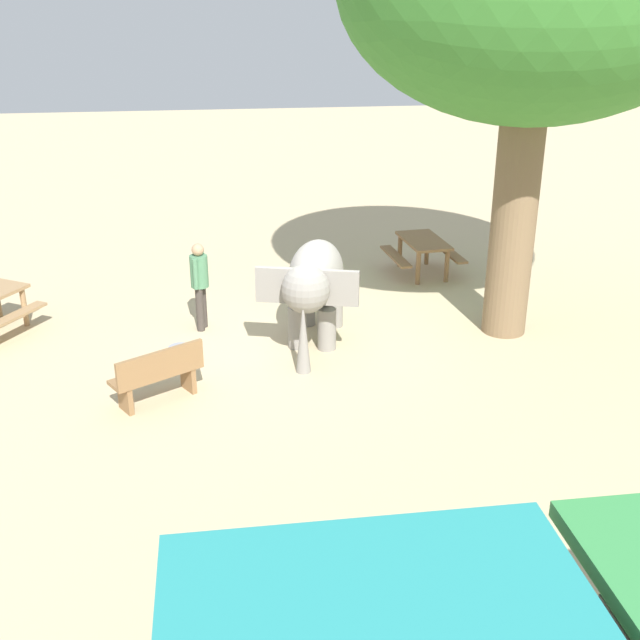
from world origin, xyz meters
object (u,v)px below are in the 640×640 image
at_px(feed_bucket, 180,355).
at_px(elephant, 314,283).
at_px(picnic_table_far, 423,248).
at_px(person_handler, 200,280).
at_px(wooden_bench, 158,374).

bearing_deg(feed_bucket, elephant, -165.81).
bearing_deg(picnic_table_far, person_handler, -68.54).
relative_size(elephant, wooden_bench, 1.79).
height_order(picnic_table_far, feed_bucket, picnic_table_far).
relative_size(elephant, person_handler, 1.55).
height_order(person_handler, feed_bucket, person_handler).
bearing_deg(wooden_bench, picnic_table_far, 12.37).
relative_size(wooden_bench, picnic_table_far, 0.86).
distance_m(wooden_bench, picnic_table_far, 7.41).
height_order(wooden_bench, picnic_table_far, wooden_bench).
bearing_deg(wooden_bench, person_handler, 45.93).
bearing_deg(feed_bucket, person_handler, -104.06).
xyz_separation_m(picnic_table_far, feed_bucket, (5.12, 3.83, -0.43)).
distance_m(elephant, picnic_table_far, 4.33).
bearing_deg(elephant, wooden_bench, -38.41).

